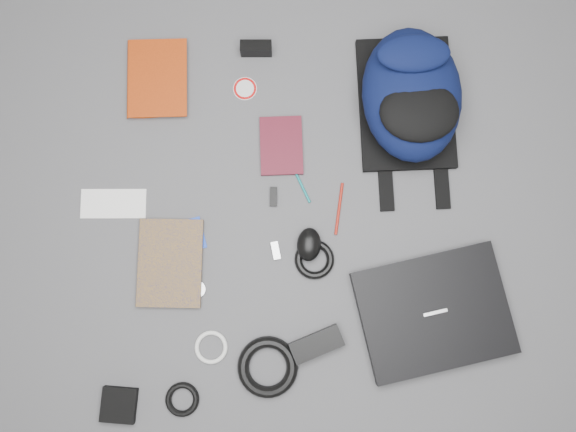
{
  "coord_description": "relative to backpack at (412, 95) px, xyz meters",
  "views": [
    {
      "loc": [
        -0.01,
        -0.2,
        1.6
      ],
      "look_at": [
        0.0,
        0.0,
        0.02
      ],
      "focal_mm": 35.0,
      "sensor_mm": 36.0,
      "label": 1
    }
  ],
  "objects": [
    {
      "name": "power_brick",
      "position": [
        -0.32,
        -0.67,
        -0.07
      ],
      "size": [
        0.16,
        0.1,
        0.04
      ],
      "primitive_type": "cube",
      "rotation": [
        0.0,
        0.0,
        0.32
      ],
      "color": "black",
      "rests_on": "ground"
    },
    {
      "name": "comic_book",
      "position": [
        -0.8,
        -0.41,
        -0.08
      ],
      "size": [
        0.2,
        0.27,
        0.02
      ],
      "primitive_type": "imported",
      "rotation": [
        0.0,
        0.0,
        -0.09
      ],
      "color": "#C48B0E",
      "rests_on": "ground"
    },
    {
      "name": "dvd_case",
      "position": [
        -0.37,
        -0.1,
        -0.08
      ],
      "size": [
        0.13,
        0.18,
        0.01
      ],
      "primitive_type": "cube",
      "rotation": [
        0.0,
        0.0,
        -0.04
      ],
      "color": "#410C16",
      "rests_on": "ground"
    },
    {
      "name": "pen_red",
      "position": [
        -0.22,
        -0.3,
        -0.09
      ],
      "size": [
        0.04,
        0.15,
        0.01
      ],
      "primitive_type": "cylinder",
      "rotation": [
        1.57,
        0.0,
        -0.22
      ],
      "color": "#99170B",
      "rests_on": "ground"
    },
    {
      "name": "id_badge",
      "position": [
        -0.65,
        -0.34,
        -0.09
      ],
      "size": [
        0.08,
        0.1,
        0.0
      ],
      "primitive_type": "cube",
      "rotation": [
        0.0,
        0.0,
        0.19
      ],
      "color": "#193DBF",
      "rests_on": "ground"
    },
    {
      "name": "sticker_disc",
      "position": [
        -0.47,
        0.08,
        -0.09
      ],
      "size": [
        0.08,
        0.08,
        0.0
      ],
      "primitive_type": "cylinder",
      "rotation": [
        0.0,
        0.0,
        -0.21
      ],
      "color": "silver",
      "rests_on": "ground"
    },
    {
      "name": "laptop",
      "position": [
        0.01,
        -0.61,
        -0.07
      ],
      "size": [
        0.45,
        0.37,
        0.04
      ],
      "primitive_type": "cube",
      "rotation": [
        0.0,
        0.0,
        0.15
      ],
      "color": "black",
      "rests_on": "ground"
    },
    {
      "name": "headphone_right",
      "position": [
        -0.64,
        -0.5,
        -0.08
      ],
      "size": [
        0.05,
        0.05,
        0.01
      ],
      "primitive_type": "cylinder",
      "rotation": [
        0.0,
        0.0,
        -0.11
      ],
      "color": "silver",
      "rests_on": "ground"
    },
    {
      "name": "backpack",
      "position": [
        0.0,
        0.0,
        0.0
      ],
      "size": [
        0.31,
        0.44,
        0.18
      ],
      "primitive_type": null,
      "rotation": [
        0.0,
        0.0,
        -0.03
      ],
      "color": "black",
      "rests_on": "ground"
    },
    {
      "name": "pouch",
      "position": [
        -0.87,
        -0.79,
        -0.08
      ],
      "size": [
        0.11,
        0.11,
        0.02
      ],
      "primitive_type": "cube",
      "rotation": [
        0.0,
        0.0,
        -0.15
      ],
      "color": "black",
      "rests_on": "ground"
    },
    {
      "name": "mouse",
      "position": [
        -0.32,
        -0.39,
        -0.06
      ],
      "size": [
        0.08,
        0.1,
        0.05
      ],
      "primitive_type": "ellipsoid",
      "rotation": [
        0.0,
        0.0,
        -0.14
      ],
      "color": "black",
      "rests_on": "ground"
    },
    {
      "name": "headphone_left",
      "position": [
        -0.64,
        -0.49,
        -0.08
      ],
      "size": [
        0.06,
        0.06,
        0.01
      ],
      "primitive_type": "cylinder",
      "rotation": [
        0.0,
        0.0,
        -0.33
      ],
      "color": "#A9A9AB",
      "rests_on": "ground"
    },
    {
      "name": "textbook_red",
      "position": [
        -0.81,
        0.13,
        -0.08
      ],
      "size": [
        0.19,
        0.25,
        0.03
      ],
      "primitive_type": "imported",
      "rotation": [
        0.0,
        0.0,
        -0.05
      ],
      "color": "#952B08",
      "rests_on": "ground"
    },
    {
      "name": "envelope",
      "position": [
        -0.87,
        -0.23,
        -0.09
      ],
      "size": [
        0.19,
        0.1,
        0.0
      ],
      "primitive_type": "cube",
      "rotation": [
        0.0,
        0.0,
        -0.07
      ],
      "color": "white",
      "rests_on": "ground"
    },
    {
      "name": "earbud_coil",
      "position": [
        -0.7,
        -0.79,
        -0.08
      ],
      "size": [
        0.09,
        0.09,
        0.02
      ],
      "primitive_type": "torus",
      "rotation": [
        0.0,
        0.0,
        0.01
      ],
      "color": "black",
      "rests_on": "ground"
    },
    {
      "name": "usb_silver",
      "position": [
        -0.41,
        -0.4,
        -0.08
      ],
      "size": [
        0.03,
        0.05,
        0.01
      ],
      "primitive_type": "cube",
      "rotation": [
        0.0,
        0.0,
        0.12
      ],
      "color": "#B0B0B2",
      "rests_on": "ground"
    },
    {
      "name": "usb_black",
      "position": [
        -0.41,
        -0.25,
        -0.08
      ],
      "size": [
        0.03,
        0.06,
        0.01
      ],
      "primitive_type": "cube",
      "rotation": [
        0.0,
        0.0,
        -0.09
      ],
      "color": "black",
      "rests_on": "ground"
    },
    {
      "name": "ground",
      "position": [
        -0.37,
        -0.31,
        -0.09
      ],
      "size": [
        4.0,
        4.0,
        0.0
      ],
      "primitive_type": "plane",
      "color": "#4F4F51",
      "rests_on": "ground"
    },
    {
      "name": "pen_teal",
      "position": [
        -0.33,
        -0.21,
        -0.09
      ],
      "size": [
        0.05,
        0.12,
        0.01
      ],
      "primitive_type": "cylinder",
      "rotation": [
        1.57,
        0.0,
        0.36
      ],
      "color": "#0C7274",
      "rests_on": "ground"
    },
    {
      "name": "white_cable_coil",
      "position": [
        -0.61,
        -0.66,
        -0.08
      ],
      "size": [
        0.11,
        0.11,
        0.01
      ],
      "primitive_type": "torus",
      "rotation": [
        0.0,
        0.0,
        0.2
      ],
      "color": "white",
      "rests_on": "ground"
    },
    {
      "name": "compact_camera",
      "position": [
        -0.43,
        0.2,
        -0.06
      ],
      "size": [
        0.09,
        0.04,
        0.05
      ],
      "primitive_type": "cube",
      "rotation": [
        0.0,
        0.0,
        -0.08
      ],
      "color": "black",
      "rests_on": "ground"
    },
    {
      "name": "cable_coil",
      "position": [
        -0.3,
        -0.44,
        -0.08
      ],
      "size": [
        0.14,
        0.14,
        0.02
      ],
      "primitive_type": "torus",
      "rotation": [
        0.0,
        0.0,
        0.33
      ],
      "color": "black",
      "rests_on": "ground"
    },
    {
      "name": "power_cord_coil",
      "position": [
        -0.46,
        -0.72,
        -0.07
      ],
      "size": [
        0.21,
        0.21,
        0.03
      ],
      "primitive_type": "torus",
      "rotation": [
        0.0,
        0.0,
        0.31
      ],
      "color": "black",
      "rests_on": "ground"
    }
  ]
}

